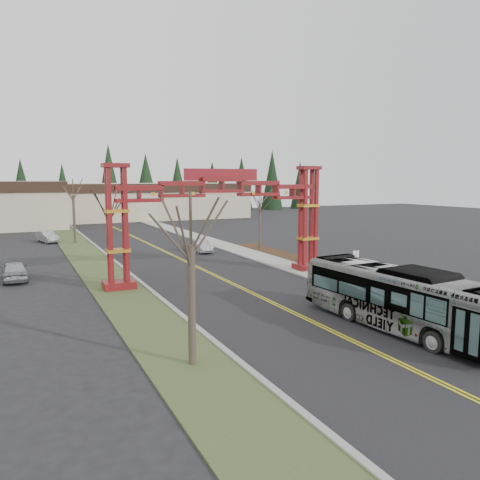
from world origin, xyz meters
TOP-DOWN VIEW (x-y plane):
  - ground at (0.00, 0.00)m, footprint 200.00×200.00m
  - road at (0.00, 25.00)m, footprint 12.00×110.00m
  - lane_line_left at (-0.12, 25.00)m, footprint 0.12×100.00m
  - lane_line_right at (0.12, 25.00)m, footprint 0.12×100.00m
  - curb_right at (6.15, 25.00)m, footprint 0.30×110.00m
  - sidewalk_right at (7.60, 25.00)m, footprint 2.60×110.00m
  - landscape_strip at (10.20, 10.00)m, footprint 2.60×50.00m
  - grass_median at (-8.00, 25.00)m, footprint 4.00×110.00m
  - curb_left at (-6.15, 25.00)m, footprint 0.30×110.00m
  - gateway_arch at (0.00, 18.00)m, footprint 18.20×1.60m
  - retail_building_east at (10.00, 79.95)m, footprint 38.00×20.30m
  - conifer_treeline at (0.25, 92.00)m, footprint 116.10×5.60m
  - transit_bus at (3.30, 2.58)m, footprint 3.62×12.13m
  - silver_sedan at (3.41, 31.66)m, footprint 1.55×4.28m
  - parked_car_near_a at (-14.71, 24.40)m, footprint 2.01×4.61m
  - parked_car_far_a at (-11.00, 47.17)m, footprint 2.73×4.60m
  - bare_tree_median_near at (-8.00, 2.73)m, footprint 3.28×3.28m
  - bare_tree_median_mid at (-8.00, 20.68)m, footprint 3.22×3.22m
  - bare_tree_median_far at (-8.00, 44.66)m, footprint 3.07×3.07m
  - bare_tree_right_far at (10.00, 30.46)m, footprint 2.89×2.89m
  - street_sign at (9.63, 13.66)m, footprint 0.50×0.13m
  - barrel_south at (9.27, 17.10)m, footprint 0.53×0.53m
  - barrel_mid at (9.14, 20.70)m, footprint 0.52×0.52m
  - barrel_north at (9.89, 21.53)m, footprint 0.56×0.56m

SIDE VIEW (x-z plane):
  - ground at x=0.00m, z-range 0.00..0.00m
  - road at x=0.00m, z-range 0.00..0.02m
  - lane_line_left at x=-0.12m, z-range 0.02..0.03m
  - lane_line_right at x=0.12m, z-range 0.02..0.03m
  - grass_median at x=-8.00m, z-range 0.00..0.08m
  - landscape_strip at x=10.20m, z-range 0.00..0.12m
  - curb_right at x=6.15m, z-range 0.00..0.15m
  - curb_left at x=-6.15m, z-range 0.00..0.15m
  - sidewalk_right at x=7.60m, z-range 0.01..0.15m
  - barrel_mid at x=9.14m, z-range 0.00..0.96m
  - barrel_south at x=9.27m, z-range 0.00..0.98m
  - barrel_north at x=9.89m, z-range 0.00..1.04m
  - silver_sedan at x=3.41m, z-range 0.00..1.40m
  - parked_car_far_a at x=-11.00m, z-range 0.00..1.43m
  - parked_car_near_a at x=-14.71m, z-range 0.00..1.55m
  - street_sign at x=9.63m, z-range 0.49..2.71m
  - transit_bus at x=3.30m, z-range 0.00..3.33m
  - retail_building_east at x=10.00m, z-range 0.01..7.01m
  - bare_tree_right_far at x=10.00m, z-range 1.53..8.48m
  - bare_tree_median_near at x=-8.00m, z-range 1.46..8.76m
  - bare_tree_median_mid at x=-8.00m, z-range 1.48..8.74m
  - bare_tree_median_far at x=-8.00m, z-range 1.87..9.76m
  - gateway_arch at x=0.00m, z-range 1.53..10.43m
  - conifer_treeline at x=0.25m, z-range -0.01..12.99m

